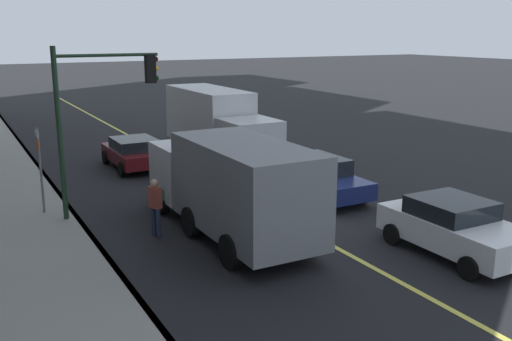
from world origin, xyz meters
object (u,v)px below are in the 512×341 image
object	(u,v)px
traffic_light_mast	(99,103)
street_sign_post	(40,165)
car_maroon	(134,152)
pedestrian_with_backpack	(156,203)
car_white	(454,227)
car_navy	(315,176)
truck_white	(216,122)
truck_gray	(231,184)

from	to	relation	value
traffic_light_mast	street_sign_post	size ratio (longest dim) A/B	1.87
car_maroon	pedestrian_with_backpack	bearing A→B (deg)	167.28
car_white	pedestrian_with_backpack	size ratio (longest dim) A/B	2.43
car_navy	truck_white	xyz separation A→B (m)	(8.06, 0.23, 0.92)
street_sign_post	car_maroon	bearing A→B (deg)	-41.08
car_white	truck_white	size ratio (longest dim) A/B	0.49
truck_white	car_white	bearing A→B (deg)	-178.69
truck_white	truck_gray	bearing A→B (deg)	157.53
car_navy	truck_gray	xyz separation A→B (m)	(-2.25, 4.49, 0.81)
car_navy	truck_white	bearing A→B (deg)	1.65
pedestrian_with_backpack	traffic_light_mast	world-z (taller)	traffic_light_mast
truck_gray	traffic_light_mast	bearing A→B (deg)	39.84
truck_gray	traffic_light_mast	world-z (taller)	traffic_light_mast
truck_white	street_sign_post	bearing A→B (deg)	123.39
car_maroon	pedestrian_with_backpack	size ratio (longest dim) A/B	2.38
pedestrian_with_backpack	car_navy	bearing A→B (deg)	-79.47
car_navy	street_sign_post	xyz separation A→B (m)	(2.22, 9.09, 0.96)
car_navy	truck_white	distance (m)	8.11
car_maroon	pedestrian_with_backpack	xyz separation A→B (m)	(-8.70, 1.96, 0.29)
car_navy	car_maroon	size ratio (longest dim) A/B	1.16
car_navy	pedestrian_with_backpack	world-z (taller)	pedestrian_with_backpack
car_maroon	street_sign_post	distance (m)	7.09
car_maroon	street_sign_post	xyz separation A→B (m)	(-5.29, 4.61, 1.01)
truck_white	street_sign_post	xyz separation A→B (m)	(-5.84, 8.86, 0.04)
car_maroon	street_sign_post	size ratio (longest dim) A/B	1.39
car_navy	truck_white	size ratio (longest dim) A/B	0.55
pedestrian_with_backpack	truck_white	bearing A→B (deg)	-33.88
car_white	truck_white	bearing A→B (deg)	1.31
car_maroon	truck_gray	xyz separation A→B (m)	(-9.75, 0.01, 0.86)
truck_gray	street_sign_post	world-z (taller)	street_sign_post
truck_gray	street_sign_post	bearing A→B (deg)	45.87
car_navy	car_maroon	world-z (taller)	car_navy
car_maroon	truck_gray	size ratio (longest dim) A/B	0.54
car_navy	traffic_light_mast	size ratio (longest dim) A/B	0.86
car_white	truck_gray	world-z (taller)	truck_gray
car_white	street_sign_post	size ratio (longest dim) A/B	1.41
truck_white	truck_gray	distance (m)	11.15
street_sign_post	truck_gray	bearing A→B (deg)	-134.13
truck_white	pedestrian_with_backpack	distance (m)	11.17
truck_gray	car_navy	bearing A→B (deg)	-63.43
car_maroon	pedestrian_with_backpack	distance (m)	8.93
car_white	street_sign_post	bearing A→B (deg)	46.72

